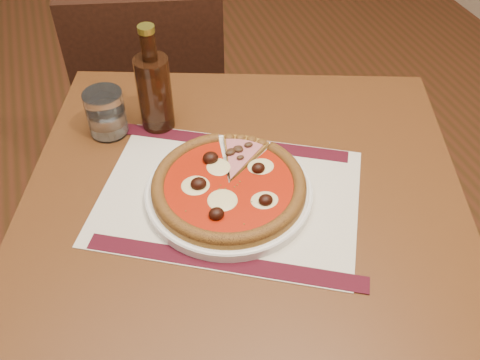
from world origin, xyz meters
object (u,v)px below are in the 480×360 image
chair_far (156,99)px  plate (229,193)px  table (243,235)px  bottle (154,90)px  water_glass (106,113)px  pizza (229,185)px

chair_far → plate: size_ratio=2.88×
table → bottle: (-0.10, 0.26, 0.19)m
water_glass → bottle: 0.11m
table → plate: plate is taller
plate → table: bearing=-32.0°
table → pizza: size_ratio=3.74×
bottle → table: bearing=-69.0°
bottle → chair_far: bearing=82.4°
water_glass → table: bearing=-53.4°
chair_far → water_glass: bearing=83.7°
table → plate: (-0.02, 0.01, 0.11)m
plate → pizza: pizza is taller
pizza → water_glass: size_ratio=2.91×
chair_far → pizza: chair_far is taller
plate → pizza: size_ratio=1.09×
pizza → chair_far: bearing=91.4°
plate → bottle: bottle is taller
plate → water_glass: bearing=124.8°
table → chair_far: (-0.04, 0.70, -0.16)m
plate → pizza: bearing=-122.5°
water_glass → bottle: bottle is taller
water_glass → bottle: bearing=-6.4°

